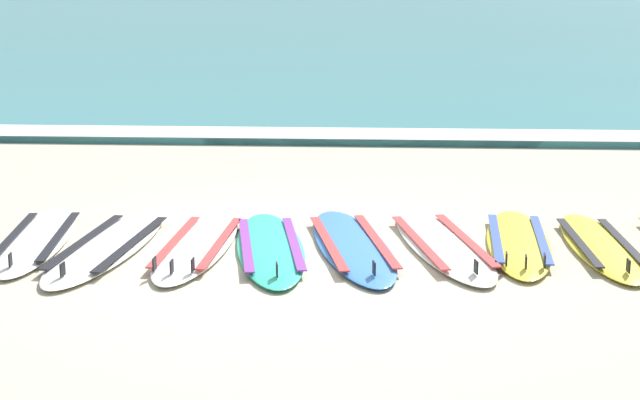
{
  "coord_description": "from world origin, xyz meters",
  "views": [
    {
      "loc": [
        0.82,
        -8.16,
        2.55
      ],
      "look_at": [
        0.33,
        1.11,
        0.25
      ],
      "focal_mm": 54.34,
      "sensor_mm": 36.0,
      "label": 1
    }
  ],
  "objects_px": {
    "surfboard_4": "(270,247)",
    "surfboard_6": "(442,244)",
    "surfboard_2": "(108,246)",
    "surfboard_8": "(601,246)",
    "surfboard_5": "(352,245)",
    "surfboard_7": "(518,242)",
    "surfboard_1": "(36,240)",
    "surfboard_3": "(198,245)"
  },
  "relations": [
    {
      "from": "surfboard_5",
      "to": "surfboard_8",
      "type": "bearing_deg",
      "value": 2.45
    },
    {
      "from": "surfboard_2",
      "to": "surfboard_6",
      "type": "bearing_deg",
      "value": 3.91
    },
    {
      "from": "surfboard_4",
      "to": "surfboard_8",
      "type": "distance_m",
      "value": 3.0
    },
    {
      "from": "surfboard_1",
      "to": "surfboard_6",
      "type": "xyz_separation_m",
      "value": [
        3.75,
        0.05,
        -0.0
      ]
    },
    {
      "from": "surfboard_4",
      "to": "surfboard_7",
      "type": "height_order",
      "value": "same"
    },
    {
      "from": "surfboard_4",
      "to": "surfboard_6",
      "type": "xyz_separation_m",
      "value": [
        1.56,
        0.18,
        -0.0
      ]
    },
    {
      "from": "surfboard_4",
      "to": "surfboard_5",
      "type": "bearing_deg",
      "value": 8.21
    },
    {
      "from": "surfboard_1",
      "to": "surfboard_8",
      "type": "height_order",
      "value": "same"
    },
    {
      "from": "surfboard_4",
      "to": "surfboard_8",
      "type": "relative_size",
      "value": 1.09
    },
    {
      "from": "surfboard_3",
      "to": "surfboard_7",
      "type": "height_order",
      "value": "same"
    },
    {
      "from": "surfboard_1",
      "to": "surfboard_4",
      "type": "relative_size",
      "value": 0.97
    },
    {
      "from": "surfboard_4",
      "to": "surfboard_6",
      "type": "distance_m",
      "value": 1.57
    },
    {
      "from": "surfboard_5",
      "to": "surfboard_8",
      "type": "height_order",
      "value": "same"
    },
    {
      "from": "surfboard_8",
      "to": "surfboard_1",
      "type": "bearing_deg",
      "value": -179.18
    },
    {
      "from": "surfboard_3",
      "to": "surfboard_4",
      "type": "relative_size",
      "value": 0.97
    },
    {
      "from": "surfboard_4",
      "to": "surfboard_7",
      "type": "bearing_deg",
      "value": 7.16
    },
    {
      "from": "surfboard_3",
      "to": "surfboard_7",
      "type": "bearing_deg",
      "value": 5.09
    },
    {
      "from": "surfboard_1",
      "to": "surfboard_2",
      "type": "distance_m",
      "value": 0.73
    },
    {
      "from": "surfboard_4",
      "to": "surfboard_8",
      "type": "height_order",
      "value": "same"
    },
    {
      "from": "surfboard_5",
      "to": "surfboard_6",
      "type": "distance_m",
      "value": 0.82
    },
    {
      "from": "surfboard_7",
      "to": "surfboard_8",
      "type": "height_order",
      "value": "same"
    },
    {
      "from": "surfboard_6",
      "to": "surfboard_8",
      "type": "bearing_deg",
      "value": 0.89
    },
    {
      "from": "surfboard_4",
      "to": "surfboard_7",
      "type": "relative_size",
      "value": 1.06
    },
    {
      "from": "surfboard_5",
      "to": "surfboard_7",
      "type": "relative_size",
      "value": 1.1
    },
    {
      "from": "surfboard_6",
      "to": "surfboard_7",
      "type": "relative_size",
      "value": 1.1
    },
    {
      "from": "surfboard_1",
      "to": "surfboard_7",
      "type": "height_order",
      "value": "same"
    },
    {
      "from": "surfboard_1",
      "to": "surfboard_3",
      "type": "xyz_separation_m",
      "value": [
        1.53,
        -0.11,
        0.0
      ]
    },
    {
      "from": "surfboard_1",
      "to": "surfboard_5",
      "type": "relative_size",
      "value": 0.93
    },
    {
      "from": "surfboard_7",
      "to": "surfboard_4",
      "type": "bearing_deg",
      "value": -172.84
    },
    {
      "from": "surfboard_8",
      "to": "surfboard_2",
      "type": "bearing_deg",
      "value": -177.06
    },
    {
      "from": "surfboard_6",
      "to": "surfboard_8",
      "type": "xyz_separation_m",
      "value": [
        1.43,
        0.02,
        0.0
      ]
    },
    {
      "from": "surfboard_1",
      "to": "surfboard_8",
      "type": "distance_m",
      "value": 5.19
    },
    {
      "from": "surfboard_2",
      "to": "surfboard_5",
      "type": "bearing_deg",
      "value": 3.44
    },
    {
      "from": "surfboard_6",
      "to": "surfboard_7",
      "type": "xyz_separation_m",
      "value": [
        0.7,
        0.1,
        0.0
      ]
    },
    {
      "from": "surfboard_4",
      "to": "surfboard_2",
      "type": "bearing_deg",
      "value": -178.98
    },
    {
      "from": "surfboard_5",
      "to": "surfboard_7",
      "type": "xyz_separation_m",
      "value": [
        1.52,
        0.18,
        0.0
      ]
    },
    {
      "from": "surfboard_2",
      "to": "surfboard_6",
      "type": "relative_size",
      "value": 1.02
    },
    {
      "from": "surfboard_3",
      "to": "surfboard_8",
      "type": "bearing_deg",
      "value": 2.81
    },
    {
      "from": "surfboard_2",
      "to": "surfboard_8",
      "type": "xyz_separation_m",
      "value": [
        4.47,
        0.23,
        0.0
      ]
    },
    {
      "from": "surfboard_2",
      "to": "surfboard_4",
      "type": "height_order",
      "value": "same"
    },
    {
      "from": "surfboard_7",
      "to": "surfboard_5",
      "type": "bearing_deg",
      "value": -173.35
    },
    {
      "from": "surfboard_1",
      "to": "surfboard_4",
      "type": "bearing_deg",
      "value": -3.37
    }
  ]
}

